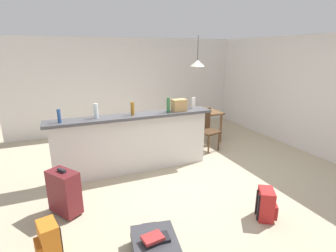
{
  "coord_description": "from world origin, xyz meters",
  "views": [
    {
      "loc": [
        -1.92,
        -4.04,
        2.18
      ],
      "look_at": [
        -0.06,
        0.39,
        0.78
      ],
      "focal_mm": 27.85,
      "sensor_mm": 36.0,
      "label": 1
    }
  ],
  "objects": [
    {
      "name": "wall_right",
      "position": [
        3.05,
        0.3,
        1.25
      ],
      "size": [
        0.1,
        6.0,
        2.5
      ],
      "primitive_type": "cube",
      "color": "silver",
      "rests_on": "ground_plane"
    },
    {
      "name": "dining_chair_near_partition",
      "position": [
        1.04,
        0.79,
        0.52
      ],
      "size": [
        0.49,
        0.49,
        0.93
      ],
      "color": "#4C331E",
      "rests_on": "ground_plane"
    },
    {
      "name": "backpack_orange",
      "position": [
        -2.2,
        -1.38,
        0.2
      ],
      "size": [
        0.29,
        0.31,
        0.42
      ],
      "color": "orange",
      "rests_on": "ground_plane"
    },
    {
      "name": "bottle_green",
      "position": [
        -0.12,
        0.24,
        1.22
      ],
      "size": [
        0.06,
        0.06,
        0.27
      ],
      "primitive_type": "cylinder",
      "color": "#2D6B38",
      "rests_on": "bar_countertop"
    },
    {
      "name": "suitcase_flat_charcoal",
      "position": [
        -1.15,
        -1.87,
        0.11
      ],
      "size": [
        0.6,
        0.87,
        0.22
      ],
      "color": "#38383D",
      "rests_on": "ground_plane"
    },
    {
      "name": "grocery_bag",
      "position": [
        0.11,
        0.28,
        1.19
      ],
      "size": [
        0.26,
        0.18,
        0.22
      ],
      "primitive_type": "cube",
      "color": "tan",
      "rests_on": "bar_countertop"
    },
    {
      "name": "partition_half_wall",
      "position": [
        -0.76,
        0.3,
        0.52
      ],
      "size": [
        2.8,
        0.2,
        1.03
      ],
      "primitive_type": "cube",
      "color": "silver",
      "rests_on": "ground_plane"
    },
    {
      "name": "bar_countertop",
      "position": [
        -0.76,
        0.3,
        1.06
      ],
      "size": [
        2.96,
        0.4,
        0.05
      ],
      "primitive_type": "cube",
      "color": "#4C4C51",
      "rests_on": "partition_half_wall"
    },
    {
      "name": "bottle_clear",
      "position": [
        -1.39,
        0.33,
        1.21
      ],
      "size": [
        0.07,
        0.07,
        0.25
      ],
      "primitive_type": "cylinder",
      "color": "silver",
      "rests_on": "bar_countertop"
    },
    {
      "name": "wall_back",
      "position": [
        0.0,
        3.05,
        1.25
      ],
      "size": [
        6.6,
        0.1,
        2.5
      ],
      "primitive_type": "cube",
      "color": "silver",
      "rests_on": "ground_plane"
    },
    {
      "name": "suitcase_upright_maroon",
      "position": [
        -2.01,
        -0.6,
        0.33
      ],
      "size": [
        0.45,
        0.5,
        0.67
      ],
      "color": "maroon",
      "rests_on": "ground_plane"
    },
    {
      "name": "bottle_amber",
      "position": [
        -0.77,
        0.3,
        1.2
      ],
      "size": [
        0.06,
        0.06,
        0.23
      ],
      "primitive_type": "cylinder",
      "color": "#9E661E",
      "rests_on": "bar_countertop"
    },
    {
      "name": "backpack_red",
      "position": [
        0.46,
        -1.75,
        0.2
      ],
      "size": [
        0.33,
        0.33,
        0.42
      ],
      "color": "red",
      "rests_on": "ground_plane"
    },
    {
      "name": "dining_table",
      "position": [
        1.11,
        1.39,
        0.65
      ],
      "size": [
        1.1,
        0.8,
        0.74
      ],
      "color": "brown",
      "rests_on": "ground_plane"
    },
    {
      "name": "ground_plane",
      "position": [
        0.0,
        0.0,
        -0.03
      ],
      "size": [
        13.0,
        13.0,
        0.05
      ],
      "primitive_type": "cube",
      "color": "#BCAD8E"
    },
    {
      "name": "bottle_white",
      "position": [
        0.47,
        0.38,
        1.19
      ],
      "size": [
        0.07,
        0.07,
        0.21
      ],
      "primitive_type": "cylinder",
      "color": "silver",
      "rests_on": "bar_countertop"
    },
    {
      "name": "book_stack",
      "position": [
        -1.14,
        -1.84,
        0.25
      ],
      "size": [
        0.31,
        0.19,
        0.07
      ],
      "color": "black",
      "rests_on": "suitcase_flat_charcoal"
    },
    {
      "name": "bottle_blue",
      "position": [
        -1.97,
        0.26,
        1.19
      ],
      "size": [
        0.06,
        0.06,
        0.21
      ],
      "primitive_type": "cylinder",
      "color": "#284C89",
      "rests_on": "bar_countertop"
    },
    {
      "name": "pendant_lamp",
      "position": [
        1.08,
        1.36,
        1.89
      ],
      "size": [
        0.34,
        0.34,
        0.72
      ],
      "color": "black"
    }
  ]
}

